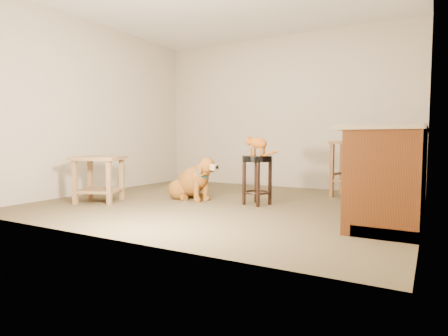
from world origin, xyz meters
The scene contains 8 objects.
floor centered at (0.00, 0.00, 0.00)m, with size 4.50×4.00×0.01m, color brown.
room_shell centered at (0.00, 0.00, 1.68)m, with size 4.54×4.04×2.62m.
cabinet_run centered at (1.94, 0.30, 0.44)m, with size 0.70×2.56×0.94m.
padded_stool centered at (0.40, 0.11, 0.44)m, with size 0.40×0.40×0.62m.
wood_stool centered at (1.27, 1.33, 0.42)m, with size 0.51×0.51×0.80m.
side_table centered at (-1.50, -0.72, 0.40)m, with size 0.77×0.77×0.60m.
golden_retriever centered at (-0.55, 0.04, 0.24)m, with size 0.95×0.58×0.63m.
tabby_kitten centered at (0.39, 0.11, 0.77)m, with size 0.45×0.20×0.28m.
Camera 1 is at (2.32, -4.18, 0.81)m, focal length 30.00 mm.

